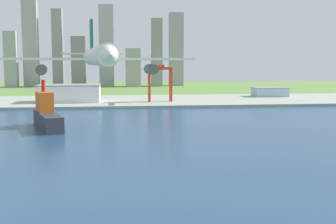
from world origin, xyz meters
TOP-DOWN VIEW (x-y plane):
  - ground_plane at (0.00, 300.00)m, footprint 2400.00×2400.00m
  - water_bay at (0.00, 240.00)m, footprint 840.00×360.00m
  - industrial_pier at (0.00, 490.00)m, footprint 840.00×140.00m
  - airplane_landing at (-17.44, 95.49)m, footprint 42.43×45.28m
  - container_barge at (-60.66, 301.43)m, footprint 27.53×55.26m
  - port_crane_red at (33.17, 463.64)m, footprint 25.66×39.01m
  - warehouse_main at (-63.07, 473.12)m, footprint 65.23×37.32m
  - warehouse_annex at (174.75, 517.86)m, footprint 41.39×26.21m
  - distant_skyline at (-44.36, 814.97)m, footprint 320.43×56.75m

SIDE VIEW (x-z plane):
  - ground_plane at x=0.00m, z-range 0.00..0.00m
  - water_bay at x=0.00m, z-range 0.00..0.15m
  - industrial_pier at x=0.00m, z-range 0.00..2.50m
  - warehouse_annex at x=174.75m, z-range 2.52..13.80m
  - container_barge at x=-60.66m, z-range -7.32..25.19m
  - warehouse_main at x=-63.07m, z-range 2.52..20.93m
  - port_crane_red at x=33.17m, z-range 11.24..50.87m
  - airplane_landing at x=-17.44m, z-range 39.39..52.66m
  - distant_skyline at x=-44.36m, z-range -13.55..140.60m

